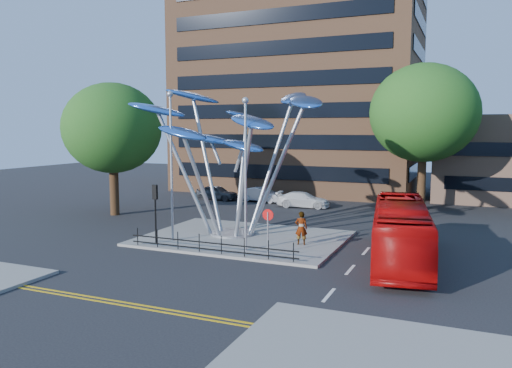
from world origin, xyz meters
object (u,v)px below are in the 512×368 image
at_px(tree_left, 112,128).
at_px(leaf_sculpture, 232,127).
at_px(no_entry_sign_island, 268,224).
at_px(pedestrian, 301,228).
at_px(traffic_light_island, 155,201).
at_px(tree_right, 424,113).
at_px(red_bus, 401,232).
at_px(parked_car_left, 217,193).
at_px(parked_car_mid, 262,195).
at_px(parked_car_right, 303,200).
at_px(street_lamp_right, 245,160).
at_px(street_lamp_left, 171,153).

distance_m(tree_left, leaf_sculpture, 12.38).
bearing_deg(no_entry_sign_island, pedestrian, 73.56).
bearing_deg(traffic_light_island, tree_left, 140.19).
relative_size(tree_right, pedestrian, 6.26).
xyz_separation_m(tree_right, traffic_light_island, (-13.00, -19.50, -5.42)).
xyz_separation_m(red_bus, parked_car_left, (-18.97, 16.06, -0.86)).
height_order(parked_car_mid, parked_car_right, parked_car_mid).
relative_size(tree_right, street_lamp_right, 1.46).
distance_m(street_lamp_left, parked_car_right, 16.90).
xyz_separation_m(leaf_sculpture, pedestrian, (4.94, -1.20, -5.76)).
bearing_deg(parked_car_right, no_entry_sign_island, -174.24).
xyz_separation_m(street_lamp_right, no_entry_sign_island, (1.50, -0.48, -3.28)).
bearing_deg(tree_left, red_bus, -13.66).
distance_m(tree_left, pedestrian, 18.37).
relative_size(tree_left, parked_car_left, 2.55).
bearing_deg(parked_car_left, parked_car_mid, -83.46).
bearing_deg(tree_right, pedestrian, -107.24).
relative_size(street_lamp_left, red_bus, 0.79).
bearing_deg(pedestrian, street_lamp_right, 31.67).
relative_size(tree_left, parked_car_right, 2.26).
bearing_deg(pedestrian, street_lamp_left, 0.46).
distance_m(traffic_light_island, parked_car_right, 17.42).
height_order(tree_left, leaf_sculpture, tree_left).
bearing_deg(tree_left, parked_car_right, 37.00).
bearing_deg(parked_car_mid, tree_right, -80.86).
relative_size(no_entry_sign_island, parked_car_right, 0.54).
bearing_deg(tree_right, leaf_sculpture, -123.31).
xyz_separation_m(tree_left, no_entry_sign_island, (16.00, -7.48, -4.98)).
bearing_deg(no_entry_sign_island, parked_car_right, 101.57).
bearing_deg(parked_car_left, red_bus, -127.96).
bearing_deg(red_bus, tree_left, 157.99).
relative_size(no_entry_sign_island, parked_car_mid, 0.59).
bearing_deg(street_lamp_left, tree_right, 55.95).
distance_m(street_lamp_left, parked_car_mid, 18.10).
height_order(tree_right, leaf_sculpture, tree_right).
bearing_deg(red_bus, traffic_light_island, -179.79).
height_order(tree_left, parked_car_mid, tree_left).
height_order(street_lamp_left, parked_car_right, street_lamp_left).
xyz_separation_m(traffic_light_island, red_bus, (13.50, 2.03, -1.06)).
bearing_deg(parked_car_right, pedestrian, -168.55).
bearing_deg(parked_car_right, street_lamp_left, 163.41).
bearing_deg(street_lamp_right, parked_car_mid, 109.84).
bearing_deg(traffic_light_island, parked_car_right, 78.22).
xyz_separation_m(traffic_light_island, no_entry_sign_island, (7.00, 0.02, -0.80)).
xyz_separation_m(parked_car_left, parked_car_right, (9.00, -1.14, -0.03)).
bearing_deg(red_bus, street_lamp_right, -177.51).
bearing_deg(no_entry_sign_island, traffic_light_island, -179.87).
height_order(traffic_light_island, parked_car_right, traffic_light_island).
relative_size(street_lamp_left, parked_car_mid, 2.12).
bearing_deg(tree_left, pedestrian, -14.99).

